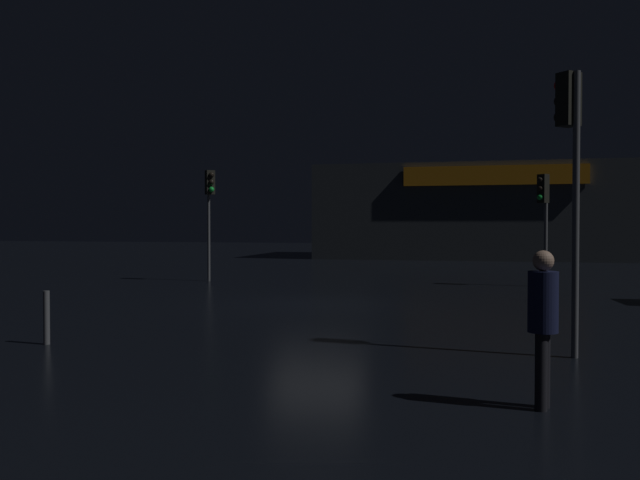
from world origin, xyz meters
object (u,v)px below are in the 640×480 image
Objects in this scene: store_building at (491,213)px; traffic_signal_main at (210,197)px; traffic_signal_opposite at (544,203)px; traffic_signal_cross_left at (570,141)px; pedestrian at (543,316)px.

traffic_signal_main is (-10.89, -21.47, 0.24)m from store_building.
store_building is 21.02m from traffic_signal_opposite.
store_building is 33.51m from traffic_signal_cross_left.
traffic_signal_opposite is 12.56m from traffic_signal_cross_left.
store_building reaches higher than traffic_signal_cross_left.
traffic_signal_cross_left is at bearing 77.55° from pedestrian.
traffic_signal_cross_left is (-0.89, -12.51, 0.59)m from traffic_signal_opposite.
traffic_signal_main is at bearing 132.80° from traffic_signal_cross_left.
traffic_signal_cross_left is (11.14, -12.04, 0.26)m from traffic_signal_main.
store_building is 5.68× the size of traffic_signal_opposite.
store_building is at bearing 93.12° from traffic_signal_opposite.
pedestrian is at bearing -55.74° from traffic_signal_main.
traffic_signal_opposite reaches higher than pedestrian.
traffic_signal_cross_left reaches higher than traffic_signal_main.
traffic_signal_opposite is at bearing 2.26° from traffic_signal_main.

